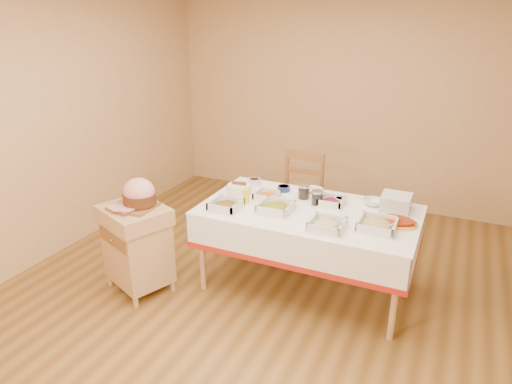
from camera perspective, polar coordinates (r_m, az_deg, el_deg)
room_shell at (r=3.55m, az=0.84°, el=4.88°), size 5.00×5.00×5.00m
dining_table at (r=3.97m, az=6.53°, el=-4.32°), size 1.82×1.02×0.76m
butcher_cart at (r=4.13m, az=-14.63°, el=-6.24°), size 0.69×0.64×0.78m
dining_chair at (r=4.73m, az=5.32°, el=-1.02°), size 0.46×0.44×1.00m
ham_on_board at (r=3.94m, az=-14.50°, el=-0.39°), size 0.39×0.37×0.26m
serving_dish_a at (r=3.88m, az=-3.81°, el=-1.64°), size 0.25×0.24×0.11m
serving_dish_b at (r=3.83m, az=2.48°, el=-1.91°), size 0.27×0.27×0.11m
serving_dish_c at (r=3.56m, az=8.85°, el=-4.05°), size 0.26×0.26×0.11m
serving_dish_d at (r=3.64m, az=14.92°, el=-3.95°), size 0.29×0.29×0.11m
serving_dish_e at (r=4.09m, az=1.35°, el=-0.45°), size 0.21×0.20×0.10m
serving_dish_f at (r=4.01m, az=9.41°, el=-1.18°), size 0.22×0.21×0.10m
small_bowl_left at (r=4.45m, az=-0.20°, el=1.37°), size 0.12×0.12×0.05m
small_bowl_mid at (r=4.28m, az=3.49°, el=0.49°), size 0.12×0.12×0.05m
small_bowl_right at (r=4.06m, az=10.52°, el=-1.01°), size 0.11×0.11×0.05m
bowl_white_imported at (r=4.28m, az=7.20°, el=0.25°), size 0.20×0.20×0.04m
bowl_small_imported at (r=4.08m, az=14.45°, el=-1.24°), size 0.19×0.19×0.05m
preserve_jar_left at (r=4.11m, az=6.00°, el=0.01°), size 0.11×0.11×0.13m
preserve_jar_right at (r=3.99m, az=7.65°, el=-0.78°), size 0.10×0.10×0.13m
mustard_bottle at (r=3.98m, az=-1.19°, el=-0.43°), size 0.05×0.05×0.16m
bread_basket at (r=4.22m, az=-2.13°, el=0.43°), size 0.22×0.22×0.10m
plate_stack at (r=4.02m, az=17.10°, el=-1.25°), size 0.24×0.24×0.13m
brass_platter at (r=3.77m, az=17.14°, el=-3.57°), size 0.32×0.23×0.04m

